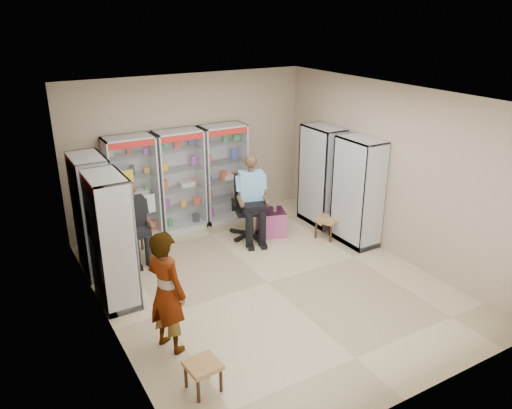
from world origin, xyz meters
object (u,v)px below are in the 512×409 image
cabinet_back_left (132,189)px  seated_shopkeeper (251,200)px  cabinet_left_near (112,241)px  woven_stool_a (327,228)px  cabinet_left_far (94,215)px  cabinet_back_right (224,173)px  wooden_chair (134,232)px  woven_stool_b (203,376)px  office_chair (249,207)px  pink_trunk (271,223)px  cabinet_back_mid (180,181)px  cabinet_right_near (358,192)px  cabinet_right_far (321,176)px  standing_man (167,292)px

cabinet_back_left → seated_shopkeeper: cabinet_back_left is taller
cabinet_left_near → woven_stool_a: 4.21m
cabinet_left_far → cabinet_back_right: bearing=108.2°
wooden_chair → woven_stool_b: wooden_chair is taller
office_chair → pink_trunk: bearing=-2.2°
cabinet_back_mid → woven_stool_b: (-1.55, -4.42, -0.82)m
cabinet_back_left → cabinet_left_far: (-0.93, -0.93, 0.00)m
cabinet_back_mid → cabinet_back_right: bearing=0.0°
cabinet_back_mid → cabinet_right_near: 3.41m
wooden_chair → woven_stool_a: size_ratio=2.35×
office_chair → pink_trunk: size_ratio=2.39×
cabinet_back_left → office_chair: cabinet_back_left is taller
cabinet_right_far → cabinet_left_far: size_ratio=1.00×
woven_stool_b → wooden_chair: bearing=84.6°
cabinet_right_far → wooden_chair: 3.84m
cabinet_right_near → cabinet_left_far: bearing=73.7°
cabinet_left_far → seated_shopkeeper: bearing=87.3°
office_chair → standing_man: 3.58m
cabinet_back_mid → woven_stool_b: 4.76m
wooden_chair → seated_shopkeeper: seated_shopkeeper is taller
cabinet_back_left → woven_stool_a: cabinet_back_left is taller
cabinet_back_left → woven_stool_b: (-0.60, -4.42, -0.82)m
cabinet_right_near → standing_man: cabinet_right_near is taller
woven_stool_b → cabinet_left_far: bearing=95.4°
seated_shopkeeper → woven_stool_a: size_ratio=3.87×
cabinet_back_right → office_chair: bearing=-88.2°
woven_stool_a → cabinet_left_far: bearing=167.8°
cabinet_back_left → cabinet_back_mid: same height
cabinet_right_near → woven_stool_b: cabinet_right_near is taller
cabinet_back_right → woven_stool_a: 2.38m
cabinet_right_near → woven_stool_a: (-0.33, 0.41, -0.80)m
woven_stool_b → standing_man: bearing=93.1°
cabinet_back_left → cabinet_left_near: same height
wooden_chair → pink_trunk: bearing=-9.4°
cabinet_right_far → standing_man: 4.80m
cabinet_back_mid → pink_trunk: bearing=-39.9°
cabinet_back_right → seated_shopkeeper: bearing=-88.3°
cabinet_back_right → cabinet_left_far: 2.98m
pink_trunk → standing_man: size_ratio=0.31×
cabinet_back_left → woven_stool_a: 3.77m
cabinet_back_right → cabinet_back_left: bearing=180.0°
office_chair → cabinet_left_near: bearing=-143.5°
office_chair → seated_shopkeeper: 0.17m
cabinet_right_near → cabinet_left_far: size_ratio=1.00×
cabinet_back_right → cabinet_right_near: bearing=-53.8°
cabinet_back_left → woven_stool_b: cabinet_back_left is taller
cabinet_right_far → standing_man: bearing=119.4°
cabinet_right_far → woven_stool_a: size_ratio=5.00×
seated_shopkeeper → woven_stool_b: size_ratio=4.19×
cabinet_right_near → cabinet_back_right: bearing=36.2°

